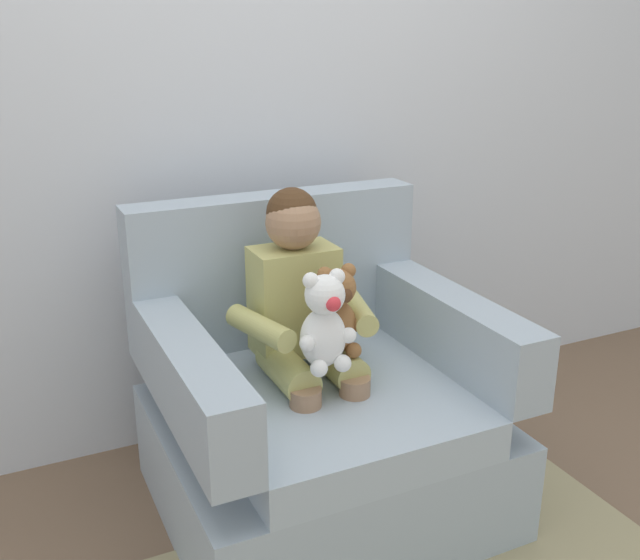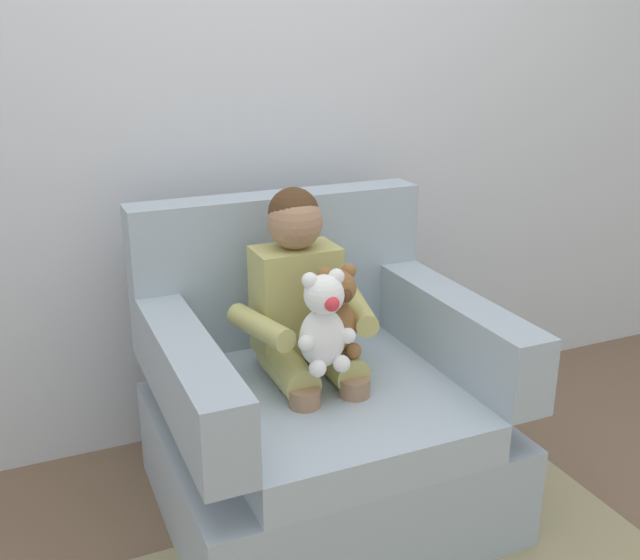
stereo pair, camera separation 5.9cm
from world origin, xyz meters
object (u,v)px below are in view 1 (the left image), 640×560
object	(u,v)px
plush_brown	(337,314)
plush_white	(324,324)
seated_child	(303,311)
armchair	(318,414)

from	to	relation	value
plush_brown	plush_white	world-z (taller)	plush_white
plush_brown	plush_white	xyz separation A→B (m)	(-0.07, -0.06, 0.01)
plush_brown	plush_white	distance (m)	0.10
seated_child	plush_white	distance (m)	0.20
plush_brown	plush_white	size ratio (longest dim) A/B	0.96
armchair	seated_child	distance (m)	0.35
seated_child	plush_white	world-z (taller)	seated_child
seated_child	plush_brown	size ratio (longest dim) A/B	2.94
seated_child	plush_brown	distance (m)	0.14
plush_brown	plush_white	bearing A→B (deg)	-122.01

